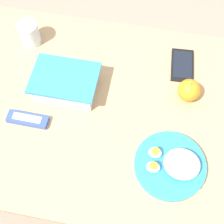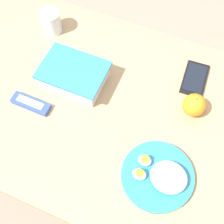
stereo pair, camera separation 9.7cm
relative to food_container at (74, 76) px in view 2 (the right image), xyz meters
name	(u,v)px [view 2 (the right image)]	position (x,y,z in m)	size (l,w,h in m)	color
ground_plane	(105,172)	(0.12, -0.05, -0.77)	(10.00, 10.00, 0.00)	gray
table	(102,116)	(0.12, -0.05, -0.12)	(1.23, 0.74, 0.74)	tan
food_container	(74,76)	(0.00, 0.00, 0.00)	(0.21, 0.15, 0.07)	white
orange_fruit	(194,105)	(0.40, 0.05, 0.01)	(0.07, 0.07, 0.07)	orange
rice_plate	(160,176)	(0.37, -0.20, -0.01)	(0.21, 0.21, 0.06)	teal
candy_bar	(31,104)	(-0.09, -0.14, -0.02)	(0.13, 0.04, 0.02)	#334C9E
cell_phone	(195,79)	(0.37, 0.17, -0.02)	(0.08, 0.14, 0.01)	black
drinking_glass	(51,22)	(-0.18, 0.17, 0.01)	(0.07, 0.07, 0.08)	silver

